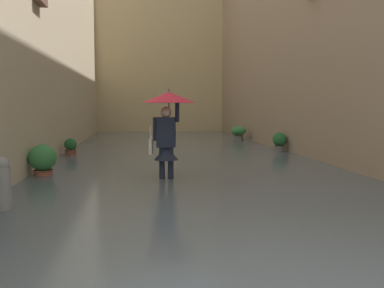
# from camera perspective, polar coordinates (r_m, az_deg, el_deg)

# --- Properties ---
(ground_plane) EXTENTS (60.00, 60.00, 0.00)m
(ground_plane) POSITION_cam_1_polar(r_m,az_deg,el_deg) (12.81, -2.07, -1.94)
(ground_plane) COLOR gray
(flood_water) EXTENTS (8.02, 26.35, 0.16)m
(flood_water) POSITION_cam_1_polar(r_m,az_deg,el_deg) (12.80, -2.07, -1.58)
(flood_water) COLOR #515B60
(flood_water) RESTS_ON ground_plane
(building_facade_far) EXTENTS (10.82, 1.80, 9.39)m
(building_facade_far) POSITION_cam_1_polar(r_m,az_deg,el_deg) (23.94, -4.75, 12.81)
(building_facade_far) COLOR tan
(building_facade_far) RESTS_ON ground_plane
(person_wading) EXTENTS (1.12, 1.12, 2.02)m
(person_wading) POSITION_cam_1_polar(r_m,az_deg,el_deg) (8.10, -3.55, 4.09)
(person_wading) COLOR #2D2319
(person_wading) RESTS_ON ground_plane
(potted_plant_far_left) EXTENTS (0.66, 0.66, 0.78)m
(potted_plant_far_left) POSITION_cam_1_polar(r_m,az_deg,el_deg) (17.43, 6.74, 1.57)
(potted_plant_far_left) COLOR #66605B
(potted_plant_far_left) RESTS_ON ground_plane
(potted_plant_mid_right) EXTENTS (0.59, 0.59, 0.84)m
(potted_plant_mid_right) POSITION_cam_1_polar(r_m,az_deg,el_deg) (9.16, -20.75, -2.30)
(potted_plant_mid_right) COLOR #9E563D
(potted_plant_mid_right) RESTS_ON ground_plane
(potted_plant_near_left) EXTENTS (0.46, 0.46, 0.79)m
(potted_plant_near_left) POSITION_cam_1_polar(r_m,az_deg,el_deg) (13.32, 12.52, 0.19)
(potted_plant_near_left) COLOR #66605B
(potted_plant_near_left) RESTS_ON ground_plane
(potted_plant_far_right) EXTENTS (0.38, 0.38, 0.68)m
(potted_plant_far_right) POSITION_cam_1_polar(r_m,az_deg,el_deg) (12.61, -17.13, -0.68)
(potted_plant_far_right) COLOR brown
(potted_plant_far_right) RESTS_ON ground_plane
(mooring_bollard) EXTENTS (0.22, 0.22, 0.94)m
(mooring_bollard) POSITION_cam_1_polar(r_m,az_deg,el_deg) (6.38, -25.64, -5.88)
(mooring_bollard) COLOR gray
(mooring_bollard) RESTS_ON ground_plane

